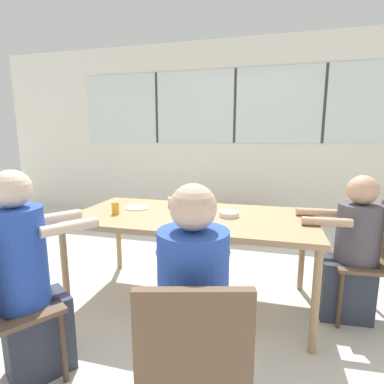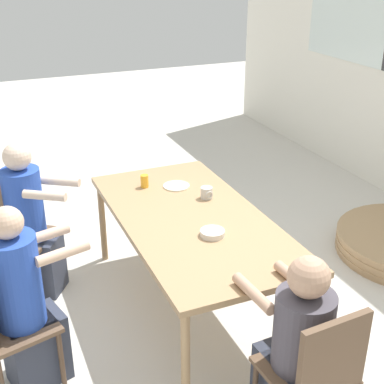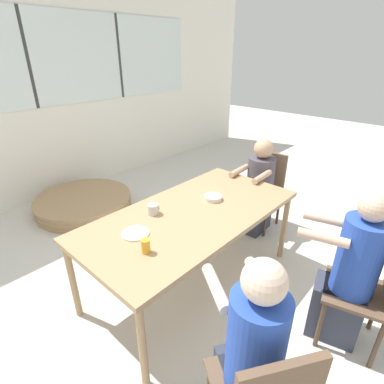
{
  "view_description": "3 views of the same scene",
  "coord_description": "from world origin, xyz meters",
  "px_view_note": "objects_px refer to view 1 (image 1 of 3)",
  "views": [
    {
      "loc": [
        0.57,
        -2.19,
        1.31
      ],
      "look_at": [
        0.0,
        0.0,
        0.9
      ],
      "focal_mm": 28.0,
      "sensor_mm": 36.0,
      "label": 1
    },
    {
      "loc": [
        2.91,
        -1.24,
        2.34
      ],
      "look_at": [
        0.0,
        0.0,
        0.9
      ],
      "focal_mm": 50.0,
      "sensor_mm": 36.0,
      "label": 2
    },
    {
      "loc": [
        -1.55,
        -1.41,
        1.9
      ],
      "look_at": [
        0.0,
        0.0,
        0.9
      ],
      "focal_mm": 28.0,
      "sensor_mm": 36.0,
      "label": 3
    }
  ],
  "objects_px": {
    "folded_table_stack": "(230,224)",
    "person_woman_green_shirt": "(28,285)",
    "juice_glass": "(115,208)",
    "person_man_teal_shirt": "(193,334)",
    "chair_for_man_blue_shirt": "(377,252)",
    "coffee_mug": "(173,202)",
    "person_man_blue_shirt": "(351,255)",
    "chair_for_man_teal_shirt": "(193,367)",
    "bowl_white_shallow": "(229,214)"
  },
  "relations": [
    {
      "from": "chair_for_man_teal_shirt",
      "to": "person_man_blue_shirt",
      "type": "distance_m",
      "value": 1.6
    },
    {
      "from": "juice_glass",
      "to": "bowl_white_shallow",
      "type": "height_order",
      "value": "juice_glass"
    },
    {
      "from": "chair_for_man_blue_shirt",
      "to": "person_man_blue_shirt",
      "type": "relative_size",
      "value": 0.81
    },
    {
      "from": "person_man_teal_shirt",
      "to": "coffee_mug",
      "type": "height_order",
      "value": "person_man_teal_shirt"
    },
    {
      "from": "person_woman_green_shirt",
      "to": "person_man_teal_shirt",
      "type": "height_order",
      "value": "person_woman_green_shirt"
    },
    {
      "from": "person_woman_green_shirt",
      "to": "coffee_mug",
      "type": "distance_m",
      "value": 1.28
    },
    {
      "from": "chair_for_man_blue_shirt",
      "to": "person_man_teal_shirt",
      "type": "relative_size",
      "value": 0.75
    },
    {
      "from": "bowl_white_shallow",
      "to": "person_man_blue_shirt",
      "type": "bearing_deg",
      "value": 3.84
    },
    {
      "from": "chair_for_man_teal_shirt",
      "to": "coffee_mug",
      "type": "distance_m",
      "value": 1.62
    },
    {
      "from": "folded_table_stack",
      "to": "person_woman_green_shirt",
      "type": "bearing_deg",
      "value": -103.45
    },
    {
      "from": "chair_for_man_blue_shirt",
      "to": "chair_for_man_teal_shirt",
      "type": "relative_size",
      "value": 1.0
    },
    {
      "from": "person_woman_green_shirt",
      "to": "coffee_mug",
      "type": "relative_size",
      "value": 12.64
    },
    {
      "from": "chair_for_man_blue_shirt",
      "to": "coffee_mug",
      "type": "relative_size",
      "value": 9.38
    },
    {
      "from": "person_man_blue_shirt",
      "to": "person_man_teal_shirt",
      "type": "height_order",
      "value": "person_man_teal_shirt"
    },
    {
      "from": "chair_for_man_blue_shirt",
      "to": "chair_for_man_teal_shirt",
      "type": "height_order",
      "value": "same"
    },
    {
      "from": "chair_for_man_teal_shirt",
      "to": "bowl_white_shallow",
      "type": "relative_size",
      "value": 5.58
    },
    {
      "from": "bowl_white_shallow",
      "to": "person_man_teal_shirt",
      "type": "bearing_deg",
      "value": -89.3
    },
    {
      "from": "person_man_blue_shirt",
      "to": "folded_table_stack",
      "type": "relative_size",
      "value": 0.88
    },
    {
      "from": "person_man_blue_shirt",
      "to": "person_woman_green_shirt",
      "type": "bearing_deg",
      "value": 116.43
    },
    {
      "from": "juice_glass",
      "to": "person_man_blue_shirt",
      "type": "bearing_deg",
      "value": 6.77
    },
    {
      "from": "person_man_blue_shirt",
      "to": "juice_glass",
      "type": "distance_m",
      "value": 1.79
    },
    {
      "from": "person_man_teal_shirt",
      "to": "bowl_white_shallow",
      "type": "distance_m",
      "value": 1.17
    },
    {
      "from": "person_woman_green_shirt",
      "to": "folded_table_stack",
      "type": "xyz_separation_m",
      "value": [
        0.7,
        2.94,
        -0.44
      ]
    },
    {
      "from": "coffee_mug",
      "to": "folded_table_stack",
      "type": "height_order",
      "value": "coffee_mug"
    },
    {
      "from": "person_woman_green_shirt",
      "to": "person_man_blue_shirt",
      "type": "xyz_separation_m",
      "value": [
        1.82,
        1.05,
        -0.05
      ]
    },
    {
      "from": "person_man_blue_shirt",
      "to": "person_man_teal_shirt",
      "type": "bearing_deg",
      "value": 140.78
    },
    {
      "from": "person_man_blue_shirt",
      "to": "bowl_white_shallow",
      "type": "relative_size",
      "value": 6.88
    },
    {
      "from": "chair_for_man_blue_shirt",
      "to": "chair_for_man_teal_shirt",
      "type": "bearing_deg",
      "value": 140.63
    },
    {
      "from": "person_man_blue_shirt",
      "to": "bowl_white_shallow",
      "type": "height_order",
      "value": "person_man_blue_shirt"
    },
    {
      "from": "juice_glass",
      "to": "folded_table_stack",
      "type": "relative_size",
      "value": 0.08
    },
    {
      "from": "person_woman_green_shirt",
      "to": "juice_glass",
      "type": "relative_size",
      "value": 12.14
    },
    {
      "from": "chair_for_man_blue_shirt",
      "to": "folded_table_stack",
      "type": "relative_size",
      "value": 0.71
    },
    {
      "from": "person_man_blue_shirt",
      "to": "folded_table_stack",
      "type": "height_order",
      "value": "person_man_blue_shirt"
    },
    {
      "from": "person_man_teal_shirt",
      "to": "juice_glass",
      "type": "bearing_deg",
      "value": 116.69
    },
    {
      "from": "coffee_mug",
      "to": "bowl_white_shallow",
      "type": "relative_size",
      "value": 0.6
    },
    {
      "from": "chair_for_man_blue_shirt",
      "to": "folded_table_stack",
      "type": "distance_m",
      "value": 2.31
    },
    {
      "from": "bowl_white_shallow",
      "to": "folded_table_stack",
      "type": "bearing_deg",
      "value": 96.93
    },
    {
      "from": "person_man_blue_shirt",
      "to": "coffee_mug",
      "type": "relative_size",
      "value": 11.55
    },
    {
      "from": "juice_glass",
      "to": "person_man_teal_shirt",
      "type": "bearing_deg",
      "value": -48.43
    },
    {
      "from": "person_woman_green_shirt",
      "to": "person_man_blue_shirt",
      "type": "relative_size",
      "value": 1.09
    },
    {
      "from": "person_man_blue_shirt",
      "to": "coffee_mug",
      "type": "xyz_separation_m",
      "value": [
        -1.39,
        0.14,
        0.28
      ]
    },
    {
      "from": "chair_for_man_teal_shirt",
      "to": "coffee_mug",
      "type": "height_order",
      "value": "chair_for_man_teal_shirt"
    },
    {
      "from": "chair_for_man_teal_shirt",
      "to": "juice_glass",
      "type": "distance_m",
      "value": 1.51
    },
    {
      "from": "chair_for_man_blue_shirt",
      "to": "person_woman_green_shirt",
      "type": "bearing_deg",
      "value": 114.55
    },
    {
      "from": "juice_glass",
      "to": "folded_table_stack",
      "type": "height_order",
      "value": "juice_glass"
    },
    {
      "from": "person_woman_green_shirt",
      "to": "folded_table_stack",
      "type": "relative_size",
      "value": 0.96
    },
    {
      "from": "chair_for_man_teal_shirt",
      "to": "person_woman_green_shirt",
      "type": "xyz_separation_m",
      "value": [
        -0.99,
        0.31,
        0.02
      ]
    },
    {
      "from": "bowl_white_shallow",
      "to": "folded_table_stack",
      "type": "relative_size",
      "value": 0.13
    },
    {
      "from": "chair_for_man_teal_shirt",
      "to": "juice_glass",
      "type": "height_order",
      "value": "chair_for_man_teal_shirt"
    },
    {
      "from": "chair_for_man_blue_shirt",
      "to": "coffee_mug",
      "type": "xyz_separation_m",
      "value": [
        -1.56,
        0.13,
        0.25
      ]
    }
  ]
}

